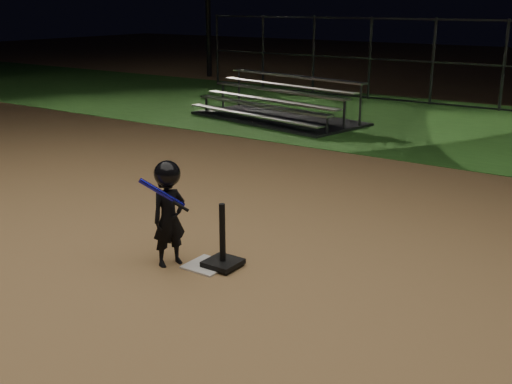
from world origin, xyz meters
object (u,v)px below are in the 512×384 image
at_px(batting_tee, 223,254).
at_px(child_batter, 169,211).
at_px(home_plate, 207,265).
at_px(bleacher_left, 277,111).

relative_size(batting_tee, child_batter, 0.60).
relative_size(home_plate, batting_tee, 0.60).
distance_m(home_plate, bleacher_left, 9.37).
distance_m(home_plate, batting_tee, 0.24).
relative_size(batting_tee, bleacher_left, 0.16).
height_order(home_plate, bleacher_left, bleacher_left).
height_order(child_batter, bleacher_left, child_batter).
bearing_deg(child_batter, batting_tee, -42.64).
height_order(home_plate, batting_tee, batting_tee).
xyz_separation_m(home_plate, child_batter, (-0.39, -0.18, 0.65)).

